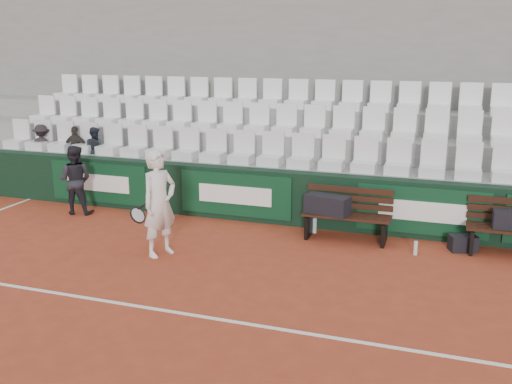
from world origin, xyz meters
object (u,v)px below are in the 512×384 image
(water_bottle_far, at_px, (416,248))
(spectator_b, at_px, (75,128))
(sports_bag_ground, at_px, (463,243))
(water_bottle_near, at_px, (314,225))
(ball_kid, at_px, (75,180))
(tennis_player, at_px, (159,203))
(spectator_a, at_px, (40,127))
(spectator_c, at_px, (94,129))
(bench_left, at_px, (346,227))
(sports_bag_left, at_px, (327,205))

(water_bottle_far, bearing_deg, spectator_b, 168.92)
(sports_bag_ground, relative_size, water_bottle_near, 1.52)
(water_bottle_far, bearing_deg, ball_kid, 177.93)
(sports_bag_ground, xyz_separation_m, tennis_player, (-4.59, -1.72, 0.72))
(ball_kid, xyz_separation_m, spectator_a, (-1.70, 1.20, 0.81))
(spectator_c, bearing_deg, sports_bag_ground, -175.26)
(tennis_player, bearing_deg, water_bottle_near, 41.41)
(ball_kid, bearing_deg, spectator_a, -47.23)
(tennis_player, distance_m, spectator_b, 4.45)
(tennis_player, height_order, spectator_a, spectator_a)
(sports_bag_ground, relative_size, spectator_c, 0.42)
(bench_left, bearing_deg, spectator_c, 169.35)
(water_bottle_near, bearing_deg, water_bottle_far, -17.40)
(sports_bag_left, distance_m, water_bottle_near, 0.59)
(sports_bag_left, xyz_separation_m, tennis_player, (-2.35, -1.61, 0.24))
(bench_left, xyz_separation_m, sports_bag_left, (-0.33, -0.05, 0.39))
(sports_bag_ground, bearing_deg, spectator_a, 173.63)
(bench_left, height_order, sports_bag_left, sports_bag_left)
(ball_kid, bearing_deg, water_bottle_far, 165.94)
(spectator_b, bearing_deg, spectator_c, 171.30)
(water_bottle_far, bearing_deg, tennis_player, -161.68)
(bench_left, relative_size, water_bottle_near, 5.37)
(bench_left, distance_m, spectator_a, 7.24)
(bench_left, bearing_deg, tennis_player, -148.39)
(water_bottle_near, relative_size, water_bottle_far, 1.24)
(ball_kid, relative_size, spectator_a, 1.38)
(sports_bag_ground, distance_m, spectator_b, 8.24)
(water_bottle_near, height_order, ball_kid, ball_kid)
(sports_bag_ground, height_order, spectator_a, spectator_a)
(bench_left, distance_m, tennis_player, 3.22)
(sports_bag_ground, distance_m, ball_kid, 7.28)
(tennis_player, xyz_separation_m, spectator_a, (-4.36, 2.72, 0.65))
(sports_bag_left, relative_size, water_bottle_near, 2.70)
(water_bottle_near, xyz_separation_m, spectator_c, (-5.07, 0.88, 1.36))
(spectator_b, bearing_deg, sports_bag_ground, 164.23)
(spectator_b, xyz_separation_m, spectator_c, (0.49, 0.00, 0.00))
(sports_bag_ground, xyz_separation_m, water_bottle_far, (-0.72, -0.44, -0.02))
(bench_left, height_order, ball_kid, ball_kid)
(ball_kid, bearing_deg, bench_left, 169.46)
(water_bottle_near, xyz_separation_m, spectator_b, (-5.55, 0.88, 1.36))
(water_bottle_far, height_order, spectator_a, spectator_a)
(sports_bag_left, relative_size, ball_kid, 0.55)
(spectator_c, bearing_deg, ball_kid, 117.02)
(tennis_player, bearing_deg, spectator_c, 137.63)
(bench_left, distance_m, ball_kid, 5.37)
(bench_left, height_order, water_bottle_far, bench_left)
(spectator_a, height_order, spectator_c, spectator_c)
(tennis_player, xyz_separation_m, spectator_b, (-3.47, 2.72, 0.65))
(bench_left, relative_size, water_bottle_far, 6.63)
(bench_left, height_order, spectator_b, spectator_b)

